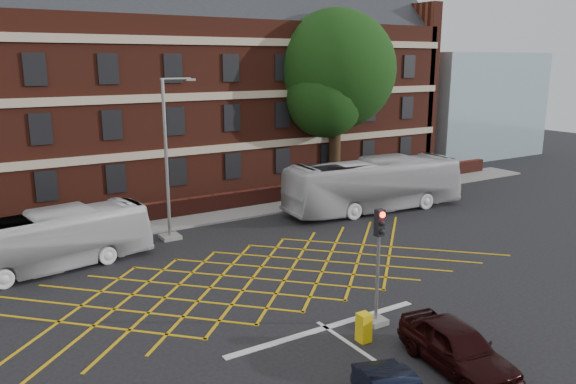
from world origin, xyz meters
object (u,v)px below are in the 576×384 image
bus_left (41,242)px  street_lamp (169,186)px  utility_cabinet (364,327)px  deciduous_tree (336,78)px  traffic_light_near (377,278)px  car_maroon (457,347)px  bus_right (374,185)px

bus_left → street_lamp: (6.60, 1.54, 1.49)m
bus_left → utility_cabinet: 15.09m
deciduous_tree → utility_cabinet: size_ratio=12.94×
traffic_light_near → car_maroon: bearing=-88.4°
bus_right → street_lamp: bearing=89.9°
bus_right → street_lamp: 13.08m
bus_right → deciduous_tree: (2.45, 7.60, 6.35)m
bus_left → street_lamp: 6.94m
street_lamp → deciduous_tree: bearing=22.4°
car_maroon → deciduous_tree: (12.58, 23.44, 7.28)m
deciduous_tree → utility_cabinet: (-13.89, -20.58, -7.51)m
bus_left → street_lamp: street_lamp is taller
deciduous_tree → car_maroon: bearing=-118.2°
car_maroon → traffic_light_near: traffic_light_near is taller
street_lamp → utility_cabinet: (1.53, -14.22, -2.35)m
car_maroon → utility_cabinet: size_ratio=4.30×
deciduous_tree → traffic_light_near: bearing=-122.6°
traffic_light_near → deciduous_tree: bearing=57.4°
bus_right → traffic_light_near: (-10.23, -12.21, 0.10)m
car_maroon → street_lamp: street_lamp is taller
car_maroon → utility_cabinet: car_maroon is taller
bus_left → street_lamp: size_ratio=1.16×
bus_right → car_maroon: 18.83m
bus_right → traffic_light_near: traffic_light_near is taller
bus_right → car_maroon: (-10.13, -15.84, -0.92)m
car_maroon → traffic_light_near: bearing=99.6°
car_maroon → deciduous_tree: size_ratio=0.33×
traffic_light_near → street_lamp: street_lamp is taller
car_maroon → deciduous_tree: 27.58m
car_maroon → bus_right: bearing=65.4°
street_lamp → traffic_light_near: bearing=-78.5°
bus_left → bus_right: size_ratio=0.82×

